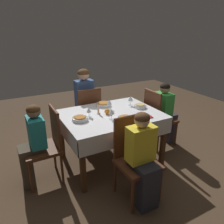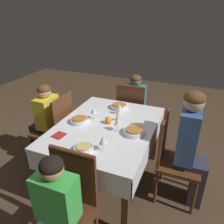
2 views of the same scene
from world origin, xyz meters
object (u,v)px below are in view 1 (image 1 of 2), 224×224
(person_child_teal, at_px, (32,142))
(bowl_south, at_px, (104,104))
(bowl_east, at_px, (80,119))
(wine_glass_south, at_px, (109,102))
(orange_fruit, at_px, (107,111))
(person_adult_denim, at_px, (84,100))
(wine_glass_east, at_px, (89,110))
(candle_centerpiece, at_px, (98,110))
(wine_glass_west, at_px, (130,99))
(chair_east, at_px, (47,142))
(bowl_north, at_px, (125,119))
(person_child_yellow, at_px, (143,157))
(chair_west, at_px, (157,116))
(chair_south, at_px, (88,113))
(wine_glass_north, at_px, (112,112))
(dining_table, at_px, (111,119))
(bowl_west, at_px, (140,106))

(person_child_teal, relative_size, bowl_south, 4.64)
(bowl_east, bearing_deg, wine_glass_south, -160.36)
(wine_glass_south, xyz_separation_m, orange_fruit, (0.11, 0.15, -0.07))
(person_adult_denim, distance_m, bowl_south, 0.58)
(wine_glass_east, bearing_deg, bowl_east, 23.48)
(candle_centerpiece, bearing_deg, wine_glass_west, -171.52)
(chair_east, xyz_separation_m, candle_centerpiece, (-0.75, -0.05, 0.29))
(chair_east, relative_size, bowl_north, 4.73)
(person_child_yellow, xyz_separation_m, bowl_east, (0.38, -0.88, 0.19))
(chair_east, height_order, bowl_south, chair_east)
(person_adult_denim, bearing_deg, bowl_east, 66.10)
(chair_east, bearing_deg, chair_west, 91.10)
(chair_south, relative_size, person_child_yellow, 0.89)
(wine_glass_north, bearing_deg, person_adult_denim, -91.52)
(person_adult_denim, distance_m, person_child_teal, 1.34)
(wine_glass_south, xyz_separation_m, bowl_north, (0.01, 0.47, -0.08))
(candle_centerpiece, bearing_deg, chair_west, 179.07)
(wine_glass_north, bearing_deg, bowl_south, -104.81)
(chair_west, xyz_separation_m, wine_glass_south, (0.83, -0.10, 0.34))
(chair_south, height_order, wine_glass_north, chair_south)
(chair_south, height_order, candle_centerpiece, chair_south)
(chair_south, xyz_separation_m, orange_fruit, (-0.01, 0.73, 0.27))
(dining_table, bearing_deg, candle_centerpiece, -26.47)
(person_child_yellow, distance_m, bowl_south, 1.26)
(chair_south, distance_m, wine_glass_east, 0.81)
(bowl_west, bearing_deg, chair_south, -52.94)
(bowl_east, xyz_separation_m, wine_glass_east, (-0.15, -0.07, 0.07))
(person_adult_denim, bearing_deg, wine_glass_east, 73.43)
(chair_south, relative_size, wine_glass_east, 7.28)
(chair_west, bearing_deg, wine_glass_south, 83.09)
(bowl_north, bearing_deg, chair_south, -84.29)
(bowl_east, bearing_deg, bowl_west, -178.61)
(chair_west, height_order, person_child_yellow, person_child_yellow)
(person_child_yellow, height_order, bowl_west, person_child_yellow)
(wine_glass_east, bearing_deg, person_child_yellow, 103.44)
(bowl_north, xyz_separation_m, bowl_east, (0.51, -0.28, -0.00))
(person_child_teal, bearing_deg, person_child_yellow, 46.75)
(dining_table, bearing_deg, wine_glass_north, 65.89)
(chair_south, height_order, person_child_yellow, person_child_yellow)
(wine_glass_south, height_order, bowl_east, wine_glass_south)
(chair_south, bearing_deg, chair_west, 144.63)
(chair_south, bearing_deg, orange_fruit, 90.45)
(chair_west, distance_m, wine_glass_north, 1.06)
(bowl_south, bearing_deg, dining_table, 80.80)
(person_adult_denim, height_order, bowl_west, person_adult_denim)
(chair_south, distance_m, chair_east, 1.10)
(wine_glass_north, bearing_deg, person_child_teal, -11.99)
(person_child_teal, distance_m, orange_fruit, 1.05)
(chair_west, distance_m, bowl_north, 0.96)
(chair_south, distance_m, bowl_south, 0.49)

